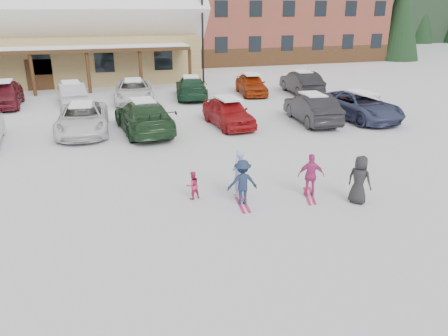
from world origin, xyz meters
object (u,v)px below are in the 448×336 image
object	(u,v)px
parked_car_10	(134,91)
parked_car_3	(144,116)
day_lodge	(13,30)
parked_car_4	(228,112)
parked_car_9	(72,93)
parked_car_5	(312,108)
child_magenta	(311,175)
parked_car_8	(5,94)
parked_car_12	(251,84)
adult_skier	(239,173)
parked_car_11	(191,87)
child_navy	(242,182)
lamp_post	(203,33)
bystander_dark	(359,180)
parked_car_13	(301,83)
parked_car_6	(360,106)
toddler_red	(193,185)
parked_car_2	(83,119)

from	to	relation	value
parked_car_10	parked_car_3	bearing A→B (deg)	-86.83
day_lodge	parked_car_4	xyz separation A→B (m)	(12.06, -18.49, -3.23)
parked_car_9	parked_car_5	bearing A→B (deg)	138.66
day_lodge	parked_car_5	xyz separation A→B (m)	(16.45, -19.07, -3.20)
child_magenta	parked_car_9	size ratio (longest dim) A/B	0.34
parked_car_8	parked_car_12	bearing A→B (deg)	-3.44
parked_car_5	parked_car_9	world-z (taller)	parked_car_5
adult_skier	parked_car_5	xyz separation A→B (m)	(6.68, 7.94, -0.04)
parked_car_11	parked_car_12	bearing A→B (deg)	-170.40
parked_car_9	parked_car_10	bearing A→B (deg)	167.38
child_navy	parked_car_5	xyz separation A→B (m)	(6.75, 8.52, 0.03)
parked_car_10	parked_car_8	bearing A→B (deg)	178.71
parked_car_9	child_navy	bearing A→B (deg)	100.67
parked_car_4	parked_car_9	distance (m)	10.90
parked_car_5	parked_car_8	bearing A→B (deg)	-23.92
lamp_post	adult_skier	distance (m)	23.17
lamp_post	bystander_dark	world-z (taller)	lamp_post
day_lodge	child_magenta	world-z (taller)	day_lodge
day_lodge	child_magenta	size ratio (longest dim) A/B	20.45
parked_car_13	lamp_post	bearing A→B (deg)	-49.18
adult_skier	child_magenta	distance (m)	2.31
lamp_post	parked_car_13	size ratio (longest dim) A/B	1.44
parked_car_6	child_navy	bearing A→B (deg)	-144.49
parked_car_9	parked_car_11	bearing A→B (deg)	172.11
child_magenta	child_navy	bearing A→B (deg)	17.74
day_lodge	bystander_dark	world-z (taller)	day_lodge
child_magenta	parked_car_5	size ratio (longest dim) A/B	0.31
child_magenta	parked_car_8	world-z (taller)	parked_car_8
child_magenta	parked_car_8	bearing A→B (deg)	-36.86
bystander_dark	parked_car_3	distance (m)	11.41
adult_skier	parked_car_13	size ratio (longest dim) A/B	0.33
child_magenta	parked_car_4	distance (m)	9.17
adult_skier	toddler_red	xyz separation A→B (m)	(-1.44, 0.23, -0.33)
bystander_dark	toddler_red	bearing A→B (deg)	37.91
parked_car_3	parked_car_9	distance (m)	8.40
toddler_red	parked_car_5	size ratio (longest dim) A/B	0.20
adult_skier	parked_car_2	size ratio (longest dim) A/B	0.31
parked_car_6	parked_car_8	distance (m)	20.76
parked_car_8	parked_car_11	xyz separation A→B (m)	(11.38, -0.59, -0.07)
adult_skier	toddler_red	distance (m)	1.50
adult_skier	parked_car_12	bearing A→B (deg)	-149.82
parked_car_2	parked_car_11	bearing A→B (deg)	47.48
toddler_red	parked_car_8	world-z (taller)	parked_car_8
bystander_dark	day_lodge	bearing A→B (deg)	-7.44
parked_car_2	parked_car_5	distance (m)	11.54
parked_car_5	parked_car_11	bearing A→B (deg)	-55.74
child_magenta	parked_car_6	xyz separation A→B (m)	(7.27, 8.51, 0.02)
lamp_post	parked_car_13	distance (m)	9.36
child_navy	parked_car_13	xyz separation A→B (m)	(9.77, 15.93, 0.06)
lamp_post	parked_car_10	world-z (taller)	lamp_post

